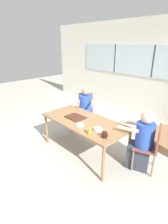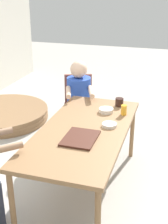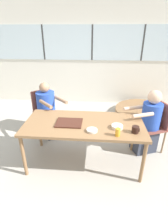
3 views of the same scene
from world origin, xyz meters
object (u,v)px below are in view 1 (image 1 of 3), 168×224
Objects in this scene: coffee_mug at (105,135)px; bowl_white_shallow at (80,125)px; person_man_blue_shirt at (85,111)px; chair_for_woman_green_shirt at (152,144)px; person_woman_green_shirt at (142,143)px; juice_glass at (90,131)px; chair_for_man_blue_shirt at (86,107)px; bowl_cereal at (98,129)px.

coffee_mug is 0.58m from bowl_white_shallow.
chair_for_woman_green_shirt is at bearing 125.56° from person_man_blue_shirt.
person_woman_green_shirt reaches higher than juice_glass.
coffee_mug reaches higher than bowl_white_shallow.
chair_for_man_blue_shirt is 0.79× the size of person_woman_green_shirt.
chair_for_man_blue_shirt reaches higher than bowl_cereal.
person_woman_green_shirt is 0.96m from juice_glass.
person_woman_green_shirt is 0.75m from coffee_mug.
person_man_blue_shirt is 6.70× the size of bowl_cereal.
juice_glass is 0.68× the size of bowl_cereal.
person_woman_green_shirt is at bearing 60.28° from coffee_mug.
bowl_cereal is at bearing 98.69° from chair_for_man_blue_shirt.
bowl_white_shallow is (0.92, -1.03, 0.26)m from person_man_blue_shirt.
bowl_white_shallow is (-0.93, -0.63, 0.23)m from person_woman_green_shirt.
chair_for_woman_green_shirt is 0.87m from coffee_mug.
bowl_cereal is (0.35, 0.12, 0.01)m from bowl_white_shallow.
person_man_blue_shirt reaches higher than bowl_cereal.
bowl_cereal is (1.39, -1.03, 0.21)m from chair_for_man_blue_shirt.
chair_for_man_blue_shirt is 1.57m from bowl_white_shallow.
chair_for_woman_green_shirt is 2.04m from person_man_blue_shirt.
person_man_blue_shirt is at bearing 57.18° from person_woman_green_shirt.
juice_glass is (-0.25, -0.10, 0.01)m from coffee_mug.
chair_for_woman_green_shirt reaches higher than juice_glass.
chair_for_man_blue_shirt reaches higher than juice_glass.
chair_for_man_blue_shirt is 0.18m from person_man_blue_shirt.
chair_for_woman_green_shirt is 0.95m from bowl_cereal.
person_man_blue_shirt is 1.84m from coffee_mug.
coffee_mug is (1.63, -1.14, 0.24)m from chair_for_man_blue_shirt.
juice_glass is at bearing 115.06° from chair_for_woman_green_shirt.
juice_glass is (-0.59, -0.71, 0.27)m from person_woman_green_shirt.
person_man_blue_shirt is at bearing 131.84° from bowl_white_shallow.
chair_for_woman_green_shirt is 2.18m from chair_for_man_blue_shirt.
chair_for_woman_green_shirt is 8.03× the size of juice_glass.
juice_glass is at bearing -93.65° from bowl_cereal.
person_woman_green_shirt is 7.49× the size of bowl_white_shallow.
person_man_blue_shirt is 7.24× the size of bowl_white_shallow.
chair_for_woman_green_shirt reaches higher than bowl_cereal.
bowl_white_shallow is at bearing 87.12° from person_man_blue_shirt.
person_woman_green_shirt is at bearing 50.02° from juice_glass.
juice_glass reaches higher than coffee_mug.
bowl_cereal is at bearing 106.98° from chair_for_woman_green_shirt.
chair_for_woman_green_shirt is at bearing 32.16° from bowl_white_shallow.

